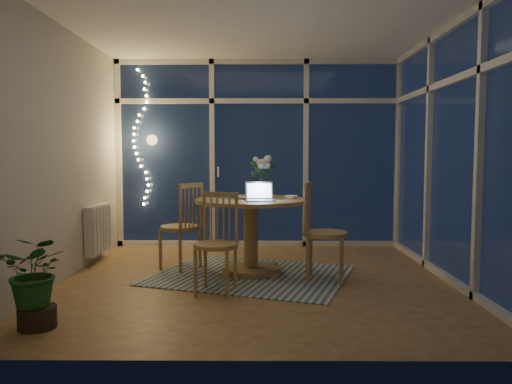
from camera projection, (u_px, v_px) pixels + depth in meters
floor at (259, 280)px, 5.12m from camera, size 4.00×4.00×0.00m
ceiling at (259, 22)px, 4.92m from camera, size 4.00×4.00×0.00m
wall_back at (259, 154)px, 7.02m from camera, size 4.00×0.04×2.60m
wall_front at (258, 153)px, 3.03m from camera, size 4.00×0.04×2.60m
wall_left at (61, 154)px, 5.04m from camera, size 0.04×4.00×2.60m
wall_right at (457, 154)px, 5.01m from camera, size 0.04×4.00×2.60m
window_wall_back at (259, 154)px, 6.98m from camera, size 4.00×0.10×2.60m
window_wall_right at (453, 154)px, 5.01m from camera, size 0.10×4.00×2.60m
radiator at (98, 229)px, 6.00m from camera, size 0.10×0.70×0.58m
fairy_lights at (140, 137)px, 6.89m from camera, size 0.24×0.10×1.85m
garden_patio at (284, 221)px, 10.11m from camera, size 12.00×6.00×0.10m
garden_fence at (259, 173)px, 10.54m from camera, size 11.00×0.08×1.80m
neighbour_roof at (270, 120)px, 13.43m from camera, size 7.00×3.00×2.20m
garden_shrubs at (212, 204)px, 8.48m from camera, size 0.90×0.90×0.90m
rug at (251, 275)px, 5.32m from camera, size 2.37×2.13×0.01m
dining_table at (251, 236)px, 5.39m from camera, size 1.51×1.51×0.81m
chair_left at (180, 225)px, 5.60m from camera, size 0.64×0.64×0.99m
chair_right at (325, 231)px, 5.06m from camera, size 0.56×0.56×1.03m
chair_front at (216, 243)px, 4.63m from camera, size 0.52×0.52×0.95m
laptop at (260, 191)px, 5.13m from camera, size 0.31×0.28×0.21m
flower_vase at (261, 187)px, 5.67m from camera, size 0.26×0.26×0.21m
bowl at (291, 197)px, 5.39m from camera, size 0.19×0.19×0.04m
newspapers at (240, 197)px, 5.53m from camera, size 0.38×0.30×0.01m
phone at (250, 200)px, 5.19m from camera, size 0.12×0.11×0.01m
potted_plant at (36, 278)px, 3.69m from camera, size 0.55×0.48×0.76m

